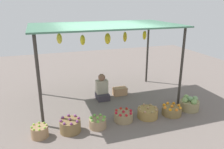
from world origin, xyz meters
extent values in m
plane|color=slate|center=(0.00, 0.00, 0.00)|extent=(14.00, 14.00, 0.00)
cylinder|color=#38332D|center=(-1.86, -1.00, 1.08)|extent=(0.07, 0.07, 2.17)
cylinder|color=#38332D|center=(1.86, -1.00, 1.08)|extent=(0.07, 0.07, 2.17)
cylinder|color=#38332D|center=(-1.86, 1.00, 1.08)|extent=(0.07, 0.07, 2.17)
cylinder|color=#38332D|center=(1.86, 1.00, 1.08)|extent=(0.07, 0.07, 2.17)
cube|color=#46775D|center=(0.00, 0.00, 2.19)|extent=(4.02, 2.31, 0.04)
ellipsoid|color=yellow|center=(-1.22, 0.30, 1.84)|extent=(0.14, 0.14, 0.29)
ellipsoid|color=yellow|center=(-0.67, -0.15, 1.84)|extent=(0.13, 0.13, 0.27)
ellipsoid|color=yellow|center=(0.02, -0.13, 1.84)|extent=(0.16, 0.16, 0.30)
ellipsoid|color=yellow|center=(0.59, 0.02, 1.84)|extent=(0.11, 0.11, 0.29)
ellipsoid|color=yellow|center=(1.28, 0.14, 1.84)|extent=(0.12, 0.12, 0.27)
cube|color=#3B353F|center=(-0.10, 0.01, 0.09)|extent=(0.36, 0.44, 0.18)
cube|color=#AFA88F|center=(-0.10, 0.06, 0.38)|extent=(0.34, 0.22, 0.40)
sphere|color=#8F634A|center=(-0.10, 0.06, 0.67)|extent=(0.21, 0.21, 0.21)
cylinder|color=#9C7853|center=(-1.95, -1.46, 0.13)|extent=(0.36, 0.36, 0.25)
sphere|color=#82C332|center=(-1.95, -1.46, 0.27)|extent=(0.04, 0.04, 0.04)
sphere|color=#96BE3B|center=(-1.79, -1.46, 0.26)|extent=(0.04, 0.04, 0.04)
sphere|color=#88CC32|center=(-1.84, -1.35, 0.26)|extent=(0.04, 0.04, 0.04)
sphere|color=#8ACC3B|center=(-1.95, -1.30, 0.26)|extent=(0.04, 0.04, 0.04)
sphere|color=#92CB33|center=(-2.06, -1.35, 0.26)|extent=(0.04, 0.04, 0.04)
sphere|color=#85C53E|center=(-2.10, -1.46, 0.26)|extent=(0.04, 0.04, 0.04)
sphere|color=#88C32F|center=(-2.06, -1.57, 0.26)|extent=(0.04, 0.04, 0.04)
sphere|color=#8ECA30|center=(-1.95, -1.61, 0.26)|extent=(0.04, 0.04, 0.04)
sphere|color=#91D041|center=(-1.84, -1.57, 0.26)|extent=(0.04, 0.04, 0.04)
cylinder|color=brown|center=(-1.29, -1.46, 0.14)|extent=(0.47, 0.47, 0.28)
sphere|color=#78366D|center=(-1.29, -1.46, 0.31)|extent=(0.06, 0.06, 0.06)
sphere|color=#7C2F67|center=(-1.09, -1.46, 0.30)|extent=(0.06, 0.06, 0.06)
sphere|color=#86417A|center=(-1.15, -1.32, 0.30)|extent=(0.06, 0.06, 0.06)
sphere|color=#76336F|center=(-1.29, -1.26, 0.30)|extent=(0.06, 0.06, 0.06)
sphere|color=#753378|center=(-1.43, -1.32, 0.30)|extent=(0.06, 0.06, 0.06)
sphere|color=#7B3677|center=(-1.49, -1.46, 0.30)|extent=(0.06, 0.06, 0.06)
sphere|color=#7C3D70|center=(-1.43, -1.60, 0.30)|extent=(0.06, 0.06, 0.06)
sphere|color=#763367|center=(-1.29, -1.66, 0.30)|extent=(0.06, 0.06, 0.06)
sphere|color=#813D75|center=(-1.15, -1.60, 0.30)|extent=(0.06, 0.06, 0.06)
cylinder|color=#9D7F5D|center=(-0.66, -1.48, 0.11)|extent=(0.41, 0.41, 0.22)
sphere|color=#6EB240|center=(-0.66, -1.48, 0.25)|extent=(0.07, 0.07, 0.07)
sphere|color=#69B33E|center=(-0.50, -1.48, 0.24)|extent=(0.07, 0.07, 0.07)
sphere|color=#71AF4B|center=(-0.56, -1.36, 0.24)|extent=(0.07, 0.07, 0.07)
sphere|color=#69AF4A|center=(-0.69, -1.33, 0.24)|extent=(0.07, 0.07, 0.07)
sphere|color=#67B53E|center=(-0.80, -1.41, 0.24)|extent=(0.07, 0.07, 0.07)
sphere|color=#74B546|center=(-0.80, -1.55, 0.24)|extent=(0.07, 0.07, 0.07)
sphere|color=#6AB63D|center=(-0.69, -1.64, 0.24)|extent=(0.07, 0.07, 0.07)
sphere|color=#6BB245|center=(-0.56, -1.61, 0.24)|extent=(0.07, 0.07, 0.07)
cylinder|color=#96805A|center=(0.02, -1.39, 0.11)|extent=(0.46, 0.46, 0.22)
sphere|color=#AF1627|center=(0.02, -1.39, 0.25)|extent=(0.07, 0.07, 0.07)
sphere|color=#B51828|center=(0.21, -1.39, 0.24)|extent=(0.07, 0.07, 0.07)
sphere|color=#AA2319|center=(0.16, -1.25, 0.24)|extent=(0.07, 0.07, 0.07)
sphere|color=red|center=(0.02, -1.20, 0.24)|extent=(0.07, 0.07, 0.07)
sphere|color=red|center=(-0.11, -1.25, 0.24)|extent=(0.07, 0.07, 0.07)
sphere|color=#B0182C|center=(-0.17, -1.39, 0.24)|extent=(0.07, 0.07, 0.07)
sphere|color=red|center=(-0.11, -1.52, 0.24)|extent=(0.07, 0.07, 0.07)
sphere|color=#AF1A1E|center=(0.02, -1.58, 0.24)|extent=(0.07, 0.07, 0.07)
sphere|color=#B5182C|center=(0.16, -1.52, 0.24)|extent=(0.07, 0.07, 0.07)
cylinder|color=#9D7D42|center=(0.67, -1.43, 0.12)|extent=(0.52, 0.52, 0.23)
sphere|color=#A17B51|center=(0.67, -1.43, 0.26)|extent=(0.06, 0.06, 0.06)
sphere|color=#9B7B51|center=(0.89, -1.43, 0.25)|extent=(0.06, 0.06, 0.06)
sphere|color=#9F825B|center=(0.82, -1.27, 0.25)|extent=(0.06, 0.06, 0.06)
sphere|color=#A37756|center=(0.67, -1.20, 0.25)|extent=(0.06, 0.06, 0.06)
sphere|color=#96835A|center=(0.51, -1.27, 0.25)|extent=(0.06, 0.06, 0.06)
sphere|color=#A58756|center=(0.44, -1.43, 0.25)|extent=(0.06, 0.06, 0.06)
sphere|color=#A57856|center=(0.51, -1.58, 0.25)|extent=(0.06, 0.06, 0.06)
sphere|color=#A08753|center=(0.67, -1.65, 0.25)|extent=(0.06, 0.06, 0.06)
sphere|color=#A37D5B|center=(0.82, -1.58, 0.25)|extent=(0.06, 0.06, 0.06)
cylinder|color=olive|center=(1.33, -1.49, 0.10)|extent=(0.50, 0.50, 0.21)
sphere|color=orange|center=(1.33, -1.49, 0.24)|extent=(0.08, 0.08, 0.08)
sphere|color=orange|center=(1.53, -1.49, 0.23)|extent=(0.08, 0.08, 0.08)
sphere|color=orange|center=(1.47, -1.35, 0.23)|extent=(0.08, 0.08, 0.08)
sphere|color=orange|center=(1.33, -1.29, 0.23)|extent=(0.08, 0.08, 0.08)
sphere|color=orange|center=(1.18, -1.35, 0.23)|extent=(0.08, 0.08, 0.08)
sphere|color=orange|center=(1.12, -1.49, 0.23)|extent=(0.08, 0.08, 0.08)
sphere|color=orange|center=(1.18, -1.64, 0.23)|extent=(0.08, 0.08, 0.08)
sphere|color=orange|center=(1.33, -1.70, 0.23)|extent=(0.08, 0.08, 0.08)
sphere|color=orange|center=(1.47, -1.64, 0.23)|extent=(0.08, 0.08, 0.08)
cylinder|color=#97895C|center=(1.94, -1.40, 0.13)|extent=(0.51, 0.51, 0.25)
sphere|color=#7AA76A|center=(1.94, -1.40, 0.31)|extent=(0.15, 0.15, 0.15)
sphere|color=#82AA6E|center=(2.10, -1.40, 0.30)|extent=(0.15, 0.15, 0.15)
sphere|color=#83A95D|center=(1.94, -1.24, 0.30)|extent=(0.15, 0.15, 0.15)
sphere|color=#7E9F5C|center=(1.77, -1.40, 0.30)|extent=(0.15, 0.15, 0.15)
sphere|color=#7DA85C|center=(1.94, -1.57, 0.30)|extent=(0.15, 0.15, 0.15)
cube|color=tan|center=(0.51, 0.15, 0.12)|extent=(0.42, 0.25, 0.24)
camera|label=1|loc=(-1.80, -5.91, 2.79)|focal=35.64mm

